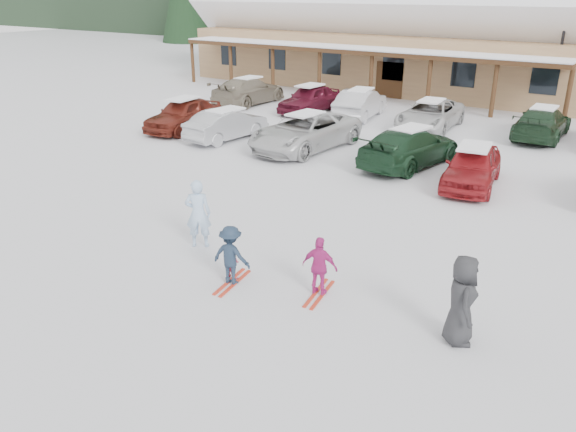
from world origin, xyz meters
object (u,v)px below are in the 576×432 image
Objects in this scene: child_navy at (231,255)px; parked_car_11 at (542,123)px; day_lodge at (396,27)px; parked_car_2 at (305,131)px; parked_car_9 at (360,104)px; lamp_post at (562,44)px; parked_car_3 at (410,147)px; parked_car_10 at (430,115)px; child_magenta at (320,267)px; parked_car_0 at (183,114)px; toddler_red at (232,262)px; bystander_dark at (462,300)px; parked_car_8 at (310,99)px; adult_skier at (198,214)px; parked_car_1 at (227,125)px; parked_car_7 at (249,91)px; parked_car_4 at (472,166)px.

child_navy is 18.88m from parked_car_11.
day_lodge is 16.39m from parked_car_11.
parked_car_2 is 6.99m from parked_car_9.
parked_car_3 is at bearing -99.68° from lamp_post.
parked_car_3 is 6.54m from parked_car_10.
parked_car_2 is at bearing -76.96° from day_lodge.
parked_car_0 is at bearing -45.63° from child_magenta.
bystander_dark is at bearing -162.48° from toddler_red.
parked_car_0 reaches higher than parked_car_8.
lamp_post is at bearing -100.22° from child_magenta.
adult_skier is 7.21m from bystander_dark.
adult_skier is at bearing -50.00° from parked_car_0.
parked_car_9 is at bearing -73.91° from day_lodge.
adult_skier reaches higher than parked_car_1.
parked_car_0 is (-11.73, 10.56, 0.05)m from child_navy.
parked_car_1 is at bearing -125.59° from lamp_post.
day_lodge is 11.98m from parked_car_8.
child_magenta is at bearing -80.77° from parked_car_10.
parked_car_8 is 11.96m from parked_car_11.
child_navy is (2.04, -1.11, -0.21)m from adult_skier.
bystander_dark reaches higher than child_magenta.
parked_car_2 reaches higher than parked_car_3.
parked_car_11 is at bearing 8.67° from parked_car_10.
parked_car_2 is 1.27× the size of parked_car_8.
toddler_red is at bearing 120.24° from adult_skier.
parked_car_11 is (11.92, 1.06, -0.03)m from parked_car_8.
parked_car_2 is (-7.10, -14.67, -2.85)m from lamp_post.
parked_car_7 is (-12.89, 6.39, 0.03)m from parked_car_3.
parked_car_11 is (11.81, 8.32, 0.02)m from parked_car_1.
lamp_post is 20.66m from parked_car_0.
parked_car_7 reaches higher than parked_car_8.
parked_car_9 is at bearing 102.94° from parked_car_2.
toddler_red is at bearing -47.53° from parked_car_0.
parked_car_4 is at bearing -150.81° from adult_skier.
parked_car_1 is (-6.78, 9.22, -0.25)m from adult_skier.
parked_car_1 is 0.83× the size of parked_car_10.
parked_car_10 is (11.29, -0.06, -0.07)m from parked_car_7.
parked_car_2 is 7.27m from parked_car_10.
child_navy is at bearing -87.54° from parked_car_10.
parked_car_3 is (-2.31, 10.51, 0.04)m from child_magenta.
parked_car_4 is at bearing 153.97° from parked_car_7.
parked_car_0 reaches higher than child_navy.
child_navy is at bearing 99.44° from parked_car_9.
day_lodge is at bearing 108.06° from parked_car_2.
parked_car_8 reaches higher than toddler_red.
toddler_red is at bearing -95.19° from lamp_post.
day_lodge reaches higher than parked_car_4.
lamp_post reaches higher than parked_car_1.
parked_car_7 reaches higher than parked_car_1.
lamp_post is at bearing 69.19° from parked_car_2.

